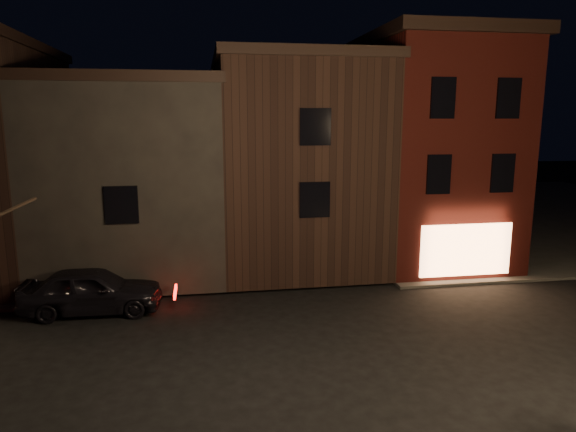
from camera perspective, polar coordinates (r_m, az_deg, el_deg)
The scene contains 6 objects.
ground at distance 15.69m, azimuth 1.74°, elevation -15.08°, with size 120.00×120.00×0.00m, color black.
sidewalk_far_right at distance 41.35m, azimuth 24.09°, elevation 0.47°, with size 30.00×30.00×0.12m, color #2D2B28.
corner_building at distance 25.72m, azimuth 15.42°, elevation 7.24°, with size 6.50×8.50×10.50m.
row_building_a at distance 24.79m, azimuth 0.48°, elevation 6.19°, with size 7.30×10.30×9.40m.
row_building_b at distance 24.64m, azimuth -16.43°, elevation 4.55°, with size 7.80×10.30×8.40m.
parked_car_a at distance 19.71m, azimuth -20.94°, elevation -7.71°, with size 1.95×4.85×1.65m, color black.
Camera 1 is at (-2.79, -13.83, 6.88)m, focal length 32.00 mm.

